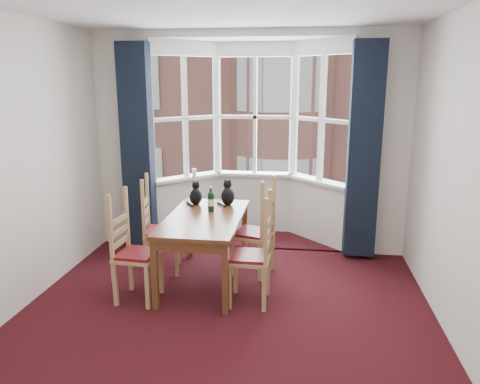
% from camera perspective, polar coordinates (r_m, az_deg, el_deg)
% --- Properties ---
extents(floor, '(4.50, 4.50, 0.00)m').
position_cam_1_polar(floor, '(4.34, -2.65, -16.94)').
color(floor, black).
rests_on(floor, ground).
extents(wall_right, '(0.00, 4.50, 4.50)m').
position_cam_1_polar(wall_right, '(3.98, 26.74, 0.45)').
color(wall_right, silver).
rests_on(wall_right, floor).
extents(wall_near, '(4.00, 0.00, 4.00)m').
position_cam_1_polar(wall_near, '(1.78, -16.73, -14.09)').
color(wall_near, silver).
rests_on(wall_near, floor).
extents(wall_back_pier_left, '(0.70, 0.12, 2.80)m').
position_cam_1_polar(wall_back_pier_left, '(6.42, -13.80, 6.05)').
color(wall_back_pier_left, silver).
rests_on(wall_back_pier_left, floor).
extents(wall_back_pier_right, '(0.70, 0.12, 2.80)m').
position_cam_1_polar(wall_back_pier_right, '(6.05, 16.86, 5.41)').
color(wall_back_pier_right, silver).
rests_on(wall_back_pier_right, floor).
extents(bay_window, '(2.76, 0.94, 2.80)m').
position_cam_1_polar(bay_window, '(6.51, 1.60, 6.54)').
color(bay_window, white).
rests_on(bay_window, floor).
extents(curtain_left, '(0.38, 0.22, 2.60)m').
position_cam_1_polar(curtain_left, '(6.18, -12.38, 5.37)').
color(curtain_left, black).
rests_on(curtain_left, floor).
extents(curtain_right, '(0.38, 0.22, 2.60)m').
position_cam_1_polar(curtain_right, '(5.85, 14.86, 4.78)').
color(curtain_right, black).
rests_on(curtain_right, floor).
extents(dining_table, '(0.81, 1.49, 0.76)m').
position_cam_1_polar(dining_table, '(5.10, -4.33, -3.92)').
color(dining_table, brown).
rests_on(dining_table, floor).
extents(chair_left_near, '(0.43, 0.45, 0.92)m').
position_cam_1_polar(chair_left_near, '(4.90, -13.37, -7.49)').
color(chair_left_near, tan).
rests_on(chair_left_near, floor).
extents(chair_left_far, '(0.47, 0.49, 0.92)m').
position_cam_1_polar(chair_left_far, '(5.53, -10.39, -4.86)').
color(chair_left_far, tan).
rests_on(chair_left_far, floor).
extents(chair_right_near, '(0.41, 0.43, 0.92)m').
position_cam_1_polar(chair_right_near, '(4.68, 2.28, -8.11)').
color(chair_right_near, tan).
rests_on(chair_right_near, floor).
extents(chair_right_far, '(0.50, 0.51, 0.92)m').
position_cam_1_polar(chair_right_far, '(5.35, 2.49, -5.29)').
color(chair_right_far, tan).
rests_on(chair_right_far, floor).
extents(cat_left, '(0.18, 0.23, 0.28)m').
position_cam_1_polar(cat_left, '(5.54, -5.41, -0.42)').
color(cat_left, black).
rests_on(cat_left, dining_table).
extents(cat_right, '(0.20, 0.25, 0.30)m').
position_cam_1_polar(cat_right, '(5.50, -1.50, -0.37)').
color(cat_right, black).
rests_on(cat_right, dining_table).
extents(wine_bottle, '(0.07, 0.07, 0.28)m').
position_cam_1_polar(wine_bottle, '(5.22, -3.57, -1.07)').
color(wine_bottle, black).
rests_on(wine_bottle, dining_table).
extents(candle_tall, '(0.06, 0.06, 0.11)m').
position_cam_1_polar(candle_tall, '(6.57, -5.62, 2.36)').
color(candle_tall, white).
rests_on(candle_tall, bay_window).
extents(street, '(80.00, 80.00, 0.00)m').
position_cam_1_polar(street, '(36.85, 6.49, 0.73)').
color(street, '#333335').
rests_on(street, ground).
extents(tenement_building, '(18.40, 7.80, 15.20)m').
position_cam_1_polar(tenement_building, '(17.70, 5.63, 11.65)').
color(tenement_building, '#A26254').
rests_on(tenement_building, street).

